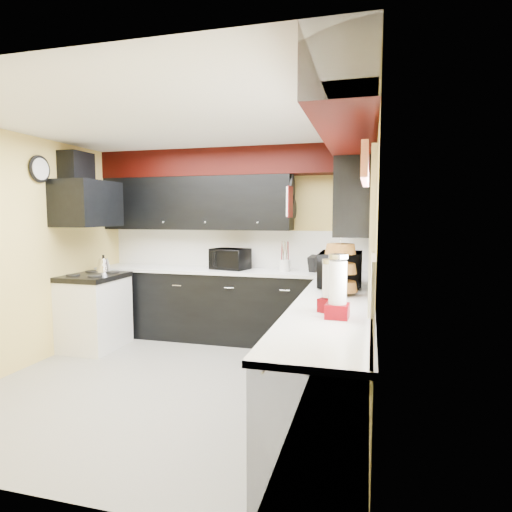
{
  "coord_description": "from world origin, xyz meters",
  "views": [
    {
      "loc": [
        1.77,
        -3.74,
        1.65
      ],
      "look_at": [
        0.6,
        0.64,
        1.21
      ],
      "focal_mm": 30.0,
      "sensor_mm": 36.0,
      "label": 1
    }
  ],
  "objects_px": {
    "utensil_crock": "(285,266)",
    "knife_block": "(314,264)",
    "toaster_oven": "(230,259)",
    "kettle": "(104,265)",
    "microwave": "(341,269)"
  },
  "relations": [
    {
      "from": "kettle",
      "to": "microwave",
      "type": "bearing_deg",
      "value": -8.24
    },
    {
      "from": "toaster_oven",
      "to": "microwave",
      "type": "height_order",
      "value": "microwave"
    },
    {
      "from": "utensil_crock",
      "to": "toaster_oven",
      "type": "bearing_deg",
      "value": 177.4
    },
    {
      "from": "toaster_oven",
      "to": "knife_block",
      "type": "xyz_separation_m",
      "value": [
        1.09,
        0.0,
        -0.03
      ]
    },
    {
      "from": "knife_block",
      "to": "kettle",
      "type": "height_order",
      "value": "knife_block"
    },
    {
      "from": "toaster_oven",
      "to": "kettle",
      "type": "height_order",
      "value": "toaster_oven"
    },
    {
      "from": "utensil_crock",
      "to": "knife_block",
      "type": "xyz_separation_m",
      "value": [
        0.35,
        0.04,
        0.03
      ]
    },
    {
      "from": "toaster_oven",
      "to": "kettle",
      "type": "relative_size",
      "value": 2.43
    },
    {
      "from": "microwave",
      "to": "kettle",
      "type": "bearing_deg",
      "value": 81.09
    },
    {
      "from": "knife_block",
      "to": "kettle",
      "type": "relative_size",
      "value": 1.06
    },
    {
      "from": "knife_block",
      "to": "kettle",
      "type": "xyz_separation_m",
      "value": [
        -2.63,
        -0.52,
        -0.04
      ]
    },
    {
      "from": "toaster_oven",
      "to": "kettle",
      "type": "distance_m",
      "value": 1.62
    },
    {
      "from": "utensil_crock",
      "to": "knife_block",
      "type": "bearing_deg",
      "value": 5.87
    },
    {
      "from": "toaster_oven",
      "to": "knife_block",
      "type": "distance_m",
      "value": 1.09
    },
    {
      "from": "toaster_oven",
      "to": "utensil_crock",
      "type": "xyz_separation_m",
      "value": [
        0.74,
        -0.03,
        -0.06
      ]
    }
  ]
}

